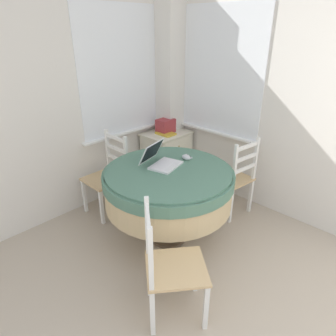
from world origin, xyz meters
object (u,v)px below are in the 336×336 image
(cell_phone, at_px, (188,157))
(dining_chair_camera_near, at_px, (169,267))
(laptop, at_px, (161,160))
(corner_cabinet, at_px, (167,157))
(dining_chair_near_back_window, at_px, (108,176))
(round_dining_table, at_px, (168,185))
(dining_chair_near_right_window, at_px, (233,178))
(computer_mouse, at_px, (186,157))
(book_on_cabinet, at_px, (166,133))
(storage_box, at_px, (166,126))

(cell_phone, bearing_deg, dining_chair_camera_near, -145.01)
(laptop, xyz_separation_m, corner_cabinet, (0.88, 0.78, -0.47))
(dining_chair_camera_near, bearing_deg, dining_chair_near_back_window, 70.04)
(cell_phone, bearing_deg, laptop, 169.53)
(round_dining_table, height_order, corner_cabinet, round_dining_table)
(round_dining_table, bearing_deg, dining_chair_near_right_window, -11.82)
(computer_mouse, xyz_separation_m, dining_chair_camera_near, (-0.91, -0.65, -0.36))
(dining_chair_camera_near, bearing_deg, dining_chair_near_right_window, 16.43)
(laptop, bearing_deg, corner_cabinet, 41.69)
(laptop, relative_size, computer_mouse, 3.84)
(dining_chair_near_right_window, xyz_separation_m, corner_cabinet, (0.05, 1.09, -0.09))
(laptop, distance_m, dining_chair_near_back_window, 0.84)
(book_on_cabinet, bearing_deg, computer_mouse, -123.80)
(laptop, xyz_separation_m, storage_box, (0.88, 0.81, -0.03))
(computer_mouse, distance_m, dining_chair_near_right_window, 0.70)
(storage_box, relative_size, book_on_cabinet, 0.94)
(round_dining_table, relative_size, book_on_cabinet, 5.23)
(computer_mouse, bearing_deg, book_on_cabinet, 56.20)
(dining_chair_near_back_window, height_order, corner_cabinet, dining_chair_near_back_window)
(corner_cabinet, relative_size, book_on_cabinet, 3.00)
(round_dining_table, xyz_separation_m, dining_chair_near_right_window, (0.85, -0.18, -0.18))
(computer_mouse, distance_m, storage_box, 1.09)
(computer_mouse, height_order, book_on_cabinet, computer_mouse)
(dining_chair_camera_near, relative_size, book_on_cabinet, 3.92)
(dining_chair_camera_near, relative_size, storage_box, 4.19)
(laptop, height_order, dining_chair_camera_near, laptop)
(laptop, height_order, storage_box, laptop)
(laptop, bearing_deg, dining_chair_camera_near, -131.24)
(computer_mouse, bearing_deg, round_dining_table, -173.19)
(round_dining_table, distance_m, storage_box, 1.31)
(laptop, relative_size, storage_box, 1.75)
(laptop, bearing_deg, book_on_cabinet, 42.16)
(book_on_cabinet, bearing_deg, dining_chair_near_right_window, -89.78)
(dining_chair_near_back_window, xyz_separation_m, dining_chair_near_right_window, (0.94, -1.04, 0.00))
(book_on_cabinet, bearing_deg, dining_chair_near_back_window, -179.25)
(round_dining_table, distance_m, computer_mouse, 0.34)
(dining_chair_camera_near, bearing_deg, storage_box, 45.25)
(storage_box, bearing_deg, dining_chair_near_back_window, -175.83)
(laptop, xyz_separation_m, computer_mouse, (0.26, -0.09, -0.02))
(dining_chair_near_back_window, xyz_separation_m, dining_chair_camera_near, (-0.53, -1.47, 0.00))
(cell_phone, bearing_deg, corner_cabinet, 56.57)
(dining_chair_near_right_window, distance_m, storage_box, 1.16)
(round_dining_table, relative_size, dining_chair_camera_near, 1.33)
(cell_phone, distance_m, dining_chair_near_right_window, 0.66)
(round_dining_table, relative_size, dining_chair_near_right_window, 1.33)
(dining_chair_near_right_window, xyz_separation_m, dining_chair_camera_near, (-1.47, -0.43, 0.00))
(laptop, bearing_deg, cell_phone, -10.47)
(computer_mouse, relative_size, book_on_cabinet, 0.43)
(corner_cabinet, bearing_deg, laptop, -138.31)
(cell_phone, relative_size, dining_chair_near_back_window, 0.13)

